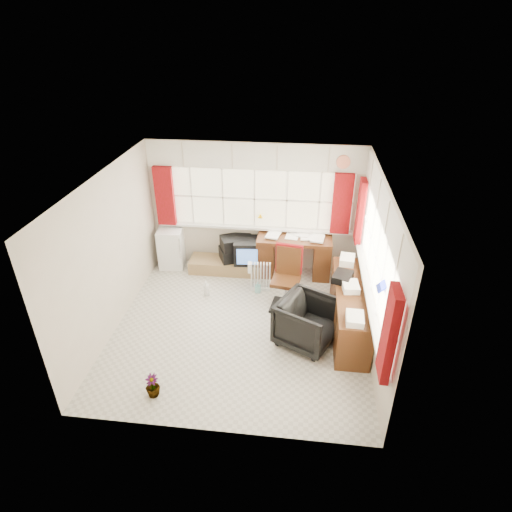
{
  "coord_description": "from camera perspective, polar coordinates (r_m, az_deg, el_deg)",
  "views": [
    {
      "loc": [
        0.9,
        -5.41,
        4.46
      ],
      "look_at": [
        0.19,
        0.55,
        1.04
      ],
      "focal_mm": 30.0,
      "sensor_mm": 36.0,
      "label": 1
    }
  ],
  "objects": [
    {
      "name": "ground",
      "position": [
        7.06,
        -2.11,
        -9.5
      ],
      "size": [
        4.0,
        4.0,
        0.0
      ],
      "primitive_type": "plane",
      "color": "beige",
      "rests_on": "ground"
    },
    {
      "name": "room_walls",
      "position": [
        6.23,
        -2.36,
        1.27
      ],
      "size": [
        4.0,
        4.0,
        4.0
      ],
      "color": "beige",
      "rests_on": "ground"
    },
    {
      "name": "window_back",
      "position": [
        8.2,
        -0.2,
        4.26
      ],
      "size": [
        3.7,
        0.12,
        3.6
      ],
      "color": "beige",
      "rests_on": "room_walls"
    },
    {
      "name": "window_right",
      "position": [
        6.53,
        14.88,
        -4.02
      ],
      "size": [
        0.12,
        3.7,
        3.6
      ],
      "color": "beige",
      "rests_on": "room_walls"
    },
    {
      "name": "curtains",
      "position": [
        7.01,
        6.33,
        4.08
      ],
      "size": [
        3.83,
        3.83,
        1.15
      ],
      "color": "maroon",
      "rests_on": "room_walls"
    },
    {
      "name": "overhead_cabinets",
      "position": [
        6.76,
        7.19,
        10.35
      ],
      "size": [
        3.98,
        3.98,
        0.48
      ],
      "color": "silver",
      "rests_on": "room_walls"
    },
    {
      "name": "desk",
      "position": [
        8.25,
        5.09,
        0.43
      ],
      "size": [
        1.4,
        0.69,
        0.85
      ],
      "color": "#582F14",
      "rests_on": "ground"
    },
    {
      "name": "desk_lamp",
      "position": [
        8.21,
        2.24,
        5.38
      ],
      "size": [
        0.15,
        0.12,
        0.41
      ],
      "color": "#E1B509",
      "rests_on": "desk"
    },
    {
      "name": "task_chair",
      "position": [
        7.28,
        4.18,
        -2.5
      ],
      "size": [
        0.53,
        0.56,
        1.12
      ],
      "color": "black",
      "rests_on": "ground"
    },
    {
      "name": "office_chair",
      "position": [
        6.61,
        6.85,
        -8.74
      ],
      "size": [
        1.1,
        1.09,
        0.76
      ],
      "primitive_type": "imported",
      "rotation": [
        0.0,
        0.0,
        1.11
      ],
      "color": "black",
      "rests_on": "ground"
    },
    {
      "name": "radiator",
      "position": [
        7.84,
        0.62,
        -3.05
      ],
      "size": [
        0.37,
        0.17,
        0.55
      ],
      "color": "white",
      "rests_on": "ground"
    },
    {
      "name": "credenza",
      "position": [
        6.98,
        12.37,
        -6.84
      ],
      "size": [
        0.5,
        2.0,
        0.85
      ],
      "color": "#582F14",
      "rests_on": "ground"
    },
    {
      "name": "file_tray",
      "position": [
        6.93,
        11.49,
        -2.77
      ],
      "size": [
        0.38,
        0.43,
        0.12
      ],
      "primitive_type": "cube",
      "rotation": [
        0.0,
        0.0,
        -0.33
      ],
      "color": "black",
      "rests_on": "credenza"
    },
    {
      "name": "tv_bench",
      "position": [
        8.47,
        -4.07,
        -1.23
      ],
      "size": [
        1.4,
        0.5,
        0.25
      ],
      "primitive_type": "cube",
      "color": "#9E764F",
      "rests_on": "ground"
    },
    {
      "name": "crt_tv",
      "position": [
        8.22,
        -1.13,
        0.7
      ],
      "size": [
        0.56,
        0.53,
        0.47
      ],
      "color": "black",
      "rests_on": "tv_bench"
    },
    {
      "name": "hifi_stack",
      "position": [
        8.34,
        -2.53,
        1.08
      ],
      "size": [
        0.77,
        0.65,
        0.47
      ],
      "color": "black",
      "rests_on": "tv_bench"
    },
    {
      "name": "mini_fridge",
      "position": [
        8.65,
        -11.2,
        1.07
      ],
      "size": [
        0.52,
        0.52,
        0.8
      ],
      "color": "white",
      "rests_on": "ground"
    },
    {
      "name": "spray_bottle_a",
      "position": [
        7.77,
        -6.65,
        -4.25
      ],
      "size": [
        0.14,
        0.14,
        0.3
      ],
      "primitive_type": "imported",
      "rotation": [
        0.0,
        0.0,
        0.2
      ],
      "color": "silver",
      "rests_on": "ground"
    },
    {
      "name": "spray_bottle_b",
      "position": [
        7.82,
        0.25,
        -4.18
      ],
      "size": [
        0.1,
        0.1,
        0.21
      ],
      "primitive_type": "imported",
      "rotation": [
        0.0,
        0.0,
        -0.05
      ],
      "color": "#99E4DB",
      "rests_on": "ground"
    },
    {
      "name": "flower_vase",
      "position": [
        6.06,
        -13.64,
        -16.44
      ],
      "size": [
        0.25,
        0.25,
        0.34
      ],
      "primitive_type": "imported",
      "rotation": [
        0.0,
        0.0,
        -0.4
      ],
      "color": "black",
      "rests_on": "ground"
    }
  ]
}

